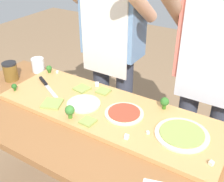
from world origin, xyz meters
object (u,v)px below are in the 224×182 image
pizza_whole_pesto_green (182,134)px  pizza_slice_near_right (82,89)px  pizza_slice_far_left (52,103)px  pizza_slice_near_left (88,121)px  cheese_crumble_a (148,133)px  cook_left (112,40)px  cheese_crumble_c (57,72)px  cook_right (213,63)px  pizza_slice_far_right (103,91)px  cheese_crumble_d (127,137)px  cheese_crumble_b (97,84)px  broccoli_floret_front_left (70,111)px  broccoli_floret_back_right (14,87)px  chefs_knife (46,84)px  pizza_whole_white_garlic (84,103)px  cheese_crumble_e (212,163)px  flour_cup (38,66)px  prep_table (91,138)px  broccoli_floret_back_left (49,69)px  sauce_jar (10,71)px  broccoli_floret_front_mid (165,102)px  pizza_whole_tomato_red (124,113)px

pizza_whole_pesto_green → pizza_slice_near_right: 0.67m
pizza_slice_far_left → pizza_slice_near_left: same height
cheese_crumble_a → cook_left: (-0.54, 0.54, 0.18)m
cheese_crumble_c → cook_right: 0.99m
pizza_slice_far_right → cook_right: bearing=32.6°
cheese_crumble_d → cook_right: size_ratio=0.01×
pizza_slice_near_right → cheese_crumble_b: 0.10m
pizza_slice_far_right → broccoli_floret_front_left: 0.31m
cheese_crumble_a → broccoli_floret_back_right: bearing=-176.3°
pizza_slice_far_right → chefs_knife: bearing=-161.3°
cook_left → pizza_whole_white_garlic: bearing=-75.5°
pizza_whole_pesto_green → cheese_crumble_e: bearing=-34.0°
pizza_whole_white_garlic → broccoli_floret_back_right: size_ratio=4.14×
broccoli_floret_back_right → flour_cup: 0.31m
pizza_whole_white_garlic → broccoli_floret_front_left: 0.14m
prep_table → cook_right: 0.80m
cheese_crumble_a → cheese_crumble_b: 0.53m
chefs_knife → cheese_crumble_d: size_ratio=12.78×
broccoli_floret_back_left → cook_right: size_ratio=0.03×
pizza_slice_near_left → pizza_slice_far_right: size_ratio=0.97×
pizza_slice_near_right → flour_cup: flour_cup is taller
cheese_crumble_c → cook_left: size_ratio=0.01×
broccoli_floret_back_left → cook_right: cook_right is taller
cheese_crumble_e → sauce_jar: 1.33m
pizza_slice_far_right → cheese_crumble_a: (0.39, -0.21, 0.00)m
chefs_knife → broccoli_floret_back_left: size_ratio=4.88×
cheese_crumble_d → flour_cup: (-0.88, 0.33, 0.01)m
pizza_slice_near_left → broccoli_floret_front_mid: 0.42m
pizza_whole_white_garlic → pizza_slice_far_right: (0.02, 0.17, -0.00)m
broccoli_floret_front_left → pizza_whole_tomato_red: bearing=38.1°
broccoli_floret_back_left → cheese_crumble_c: (0.05, 0.03, -0.02)m
flour_cup → sauce_jar: size_ratio=0.79×
pizza_slice_far_left → broccoli_floret_back_right: size_ratio=2.31×
pizza_slice_far_right → flour_cup: 0.56m
pizza_slice_far_left → cook_right: 0.93m
pizza_whole_white_garlic → cheese_crumble_a: pizza_whole_white_garlic is taller
prep_table → cheese_crumble_b: 0.37m
pizza_slice_near_right → pizza_slice_far_right: same height
broccoli_floret_front_left → cook_right: 0.84m
pizza_slice_far_right → sauce_jar: 0.64m
chefs_knife → pizza_slice_near_right: chefs_knife is taller
pizza_slice_far_left → sauce_jar: 0.47m
broccoli_floret_front_left → flour_cup: (-0.56, 0.34, -0.03)m
pizza_slice_far_right → broccoli_floret_front_left: broccoli_floret_front_left is taller
pizza_whole_pesto_green → cheese_crumble_d: bearing=-143.0°
pizza_slice_far_right → cook_right: cook_right is taller
prep_table → broccoli_floret_back_left: (-0.53, 0.27, 0.16)m
prep_table → broccoli_floret_front_left: broccoli_floret_front_left is taller
pizza_slice_far_left → pizza_slice_near_right: same height
pizza_whole_white_garlic → cheese_crumble_d: (0.34, -0.12, 0.00)m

